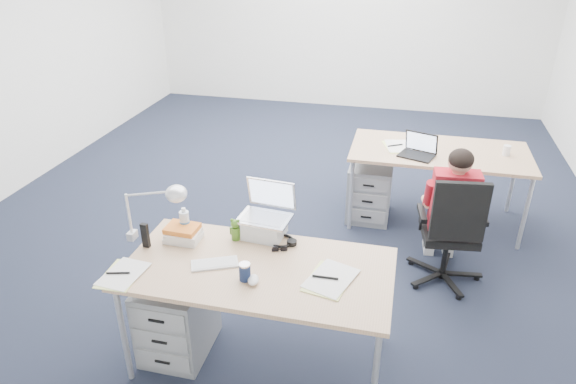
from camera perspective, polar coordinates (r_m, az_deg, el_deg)
The scene contains 24 objects.
floor at distance 5.26m, azimuth 0.62°, elevation -1.58°, with size 7.00×7.00×0.00m, color black.
room at distance 4.69m, azimuth 0.73°, elevation 17.14°, with size 6.02×7.02×2.80m.
desk_near at distance 3.12m, azimuth -3.32°, elevation -9.00°, with size 1.60×0.80×0.73m.
desk_far at distance 4.92m, azimuth 16.45°, elevation 3.97°, with size 1.60×0.80×0.73m.
office_chair at distance 4.24m, azimuth 17.21°, elevation -6.32°, with size 0.68×0.68×0.96m.
seated_person at distance 4.23m, azimuth 17.52°, elevation -1.82°, with size 0.35×0.61×1.11m.
drawer_pedestal_near at distance 3.52m, azimuth -12.16°, elevation -13.24°, with size 0.40×0.50×0.55m, color gray.
drawer_pedestal_far at distance 5.04m, azimuth 9.08°, elevation 0.21°, with size 0.40×0.50×0.55m, color gray.
silver_laptop at distance 3.30m, azimuth -2.66°, elevation -2.26°, with size 0.33×0.26×0.35m, color silver, non-canonical shape.
wireless_keyboard at distance 3.14m, azimuth -8.15°, elevation -7.88°, with size 0.28×0.11×0.01m, color white.
computer_mouse at distance 2.96m, azimuth -3.88°, elevation -9.73°, with size 0.06×0.10×0.04m, color white.
headphones at distance 3.31m, azimuth -0.67°, elevation -5.36°, with size 0.20×0.16×0.03m, color black, non-canonical shape.
can_koozie at distance 2.97m, azimuth -4.82°, elevation -8.82°, with size 0.07×0.07×0.11m, color #152143.
water_bottle at distance 3.40m, azimuth -11.40°, elevation -3.28°, with size 0.06×0.06×0.20m, color silver.
bear_figurine at distance 3.32m, azimuth -5.86°, elevation -4.13°, with size 0.08×0.06×0.15m, color #2E651B, non-canonical shape.
book_stack at distance 3.38m, azimuth -11.59°, elevation -4.51°, with size 0.22×0.17×0.10m, color silver.
cordless_phone at distance 3.35m, azimuth -15.57°, elevation -4.66°, with size 0.04×0.03×0.17m, color black.
papers_left at distance 3.17m, azimuth -18.04°, elevation -8.75°, with size 0.20×0.29×0.01m, color #F1FC92.
papers_right at distance 2.99m, azimuth 4.57°, elevation -9.67°, with size 0.23×0.32×0.01m, color #F1FC92.
sunglasses at distance 3.22m, azimuth -0.95°, elevation -6.42°, with size 0.10×0.05×0.02m, color black, non-canonical shape.
desk_lamp at distance 3.33m, azimuth -15.37°, elevation -2.09°, with size 0.39×0.14×0.44m, color silver, non-canonical shape.
dark_laptop at distance 4.66m, azimuth 14.19°, elevation 5.05°, with size 0.29×0.28×0.21m, color black, non-canonical shape.
far_cup at distance 4.97m, azimuth 23.13°, elevation 4.27°, with size 0.06×0.06×0.09m, color white.
far_papers at distance 4.88m, azimuth 12.06°, elevation 4.95°, with size 0.22×0.32×0.01m, color white.
Camera 1 is at (1.02, -4.50, 2.52)m, focal length 32.00 mm.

